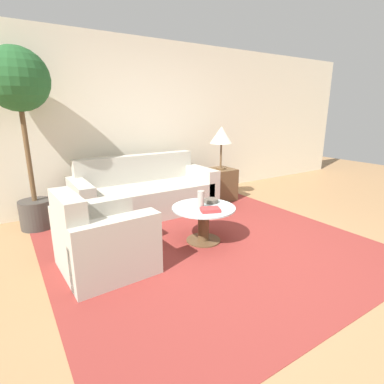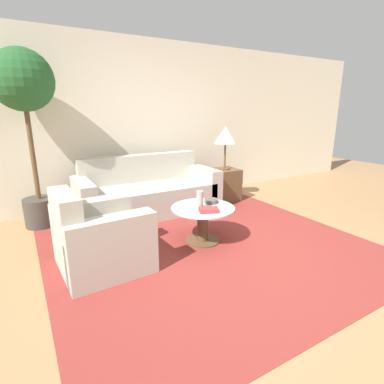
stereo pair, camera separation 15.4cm
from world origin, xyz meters
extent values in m
plane|color=#9E754C|center=(0.00, 0.00, 0.00)|extent=(14.00, 14.00, 0.00)
cube|color=beige|center=(0.00, 2.65, 1.30)|extent=(10.00, 0.06, 2.60)
cube|color=maroon|center=(-0.12, 0.66, 0.00)|extent=(3.45, 3.53, 0.01)
cube|color=#B2AD9E|center=(-0.27, 1.92, 0.21)|extent=(1.88, 0.87, 0.43)
cube|color=#B2AD9E|center=(-0.27, 2.27, 0.42)|extent=(1.88, 0.18, 0.84)
cube|color=#B2AD9E|center=(-1.21, 1.92, 0.31)|extent=(0.20, 0.87, 0.61)
cube|color=#B2AD9E|center=(0.67, 1.92, 0.31)|extent=(0.20, 0.87, 0.61)
cube|color=#B2AD9E|center=(-1.28, 0.66, 0.21)|extent=(0.83, 0.66, 0.43)
cube|color=#B2AD9E|center=(-1.59, 0.65, 0.40)|extent=(0.21, 0.63, 0.81)
cube|color=#B2AD9E|center=(-1.26, 0.35, 0.31)|extent=(0.81, 0.24, 0.61)
cube|color=#B2AD9E|center=(-1.30, 0.97, 0.31)|extent=(0.81, 0.24, 0.61)
cylinder|color=brown|center=(-0.12, 0.66, 0.01)|extent=(0.41, 0.41, 0.02)
cylinder|color=brown|center=(-0.12, 0.66, 0.21)|extent=(0.13, 0.13, 0.41)
cylinder|color=#B2C6C6|center=(-0.12, 0.66, 0.42)|extent=(0.74, 0.74, 0.02)
cube|color=brown|center=(1.10, 1.91, 0.27)|extent=(0.44, 0.44, 0.54)
cylinder|color=brown|center=(1.10, 1.91, 0.55)|extent=(0.18, 0.18, 0.02)
cylinder|color=brown|center=(1.10, 1.91, 0.77)|extent=(0.03, 0.03, 0.41)
cone|color=beige|center=(1.10, 1.91, 1.11)|extent=(0.38, 0.38, 0.27)
cylinder|color=#3D3833|center=(-1.73, 2.20, 0.19)|extent=(0.41, 0.41, 0.38)
cylinder|color=brown|center=(-1.73, 2.20, 1.02)|extent=(0.06, 0.06, 1.28)
sphere|color=#235628|center=(-1.73, 2.20, 1.86)|extent=(0.74, 0.74, 0.74)
cylinder|color=#9E998E|center=(-0.17, 0.64, 0.53)|extent=(0.08, 0.08, 0.21)
cylinder|color=brown|center=(0.06, 0.75, 0.45)|extent=(0.17, 0.17, 0.05)
cube|color=#BC3333|center=(-0.15, 0.49, 0.45)|extent=(0.25, 0.21, 0.04)
camera|label=1|loc=(-2.01, -2.03, 1.52)|focal=28.00mm
camera|label=2|loc=(-1.88, -2.12, 1.52)|focal=28.00mm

